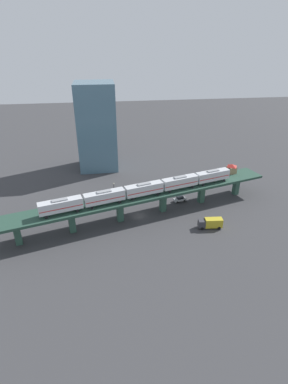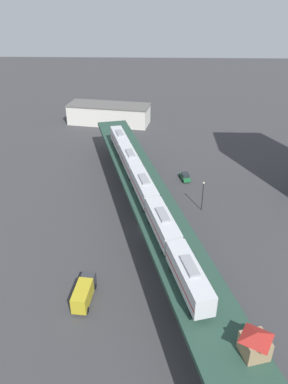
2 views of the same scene
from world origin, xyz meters
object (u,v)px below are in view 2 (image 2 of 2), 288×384
at_px(delivery_truck, 84,292).
at_px(warehouse_building, 109,114).
at_px(subway_train, 144,187).
at_px(street_lamp, 203,194).
at_px(signal_hut, 255,343).
at_px(street_car_green, 185,177).
at_px(street_car_silver, 194,277).

bearing_deg(delivery_truck, warehouse_building, 93.94).
bearing_deg(subway_train, delivery_truck, -114.68).
relative_size(subway_train, warehouse_building, 2.04).
bearing_deg(street_lamp, signal_hut, -88.74).
relative_size(street_car_green, warehouse_building, 0.16).
distance_m(subway_train, street_lamp, 16.40).
relative_size(delivery_truck, street_lamp, 1.06).
xyz_separation_m(signal_hut, street_car_silver, (-4.52, 19.89, -8.56)).
bearing_deg(street_lamp, street_car_silver, -98.92).
bearing_deg(street_car_silver, warehouse_building, 106.27).
bearing_deg(signal_hut, street_car_silver, 102.80).
xyz_separation_m(signal_hut, warehouse_building, (-28.02, 100.43, -6.09)).
bearing_deg(signal_hut, warehouse_building, 105.59).
bearing_deg(street_car_green, subway_train, -112.75).
distance_m(street_car_green, delivery_truck, 46.03).
relative_size(subway_train, delivery_truck, 8.26).
relative_size(signal_hut, street_lamp, 0.57).
xyz_separation_m(subway_train, delivery_truck, (-8.75, -19.05, -8.48)).
distance_m(delivery_truck, warehouse_building, 85.76).
height_order(street_car_green, street_car_silver, same).
height_order(signal_hut, delivery_truck, signal_hut).
relative_size(subway_train, street_car_silver, 12.92).
xyz_separation_m(delivery_truck, warehouse_building, (-5.89, 85.54, 1.65)).
bearing_deg(street_car_silver, street_car_green, 88.71).
height_order(signal_hut, street_car_silver, signal_hut).
bearing_deg(street_lamp, street_car_green, 100.83).
height_order(subway_train, street_car_green, subway_train).
bearing_deg(signal_hut, street_lamp, 91.26).
relative_size(street_lamp, warehouse_building, 0.23).
distance_m(street_car_green, warehouse_building, 49.80).
height_order(subway_train, street_car_silver, subway_train).
bearing_deg(street_car_green, street_lamp, -79.17).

